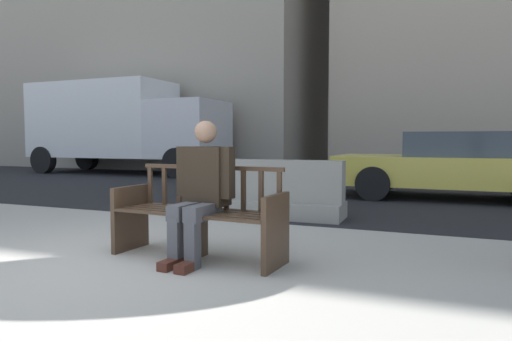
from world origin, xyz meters
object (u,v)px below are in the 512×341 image
(car_taxi_near, at_px, (452,165))
(delivery_truck, at_px, (122,123))
(street_bench, at_px, (199,217))
(seated_person, at_px, (201,187))
(jersey_barrier_centre, at_px, (276,194))

(car_taxi_near, bearing_deg, delivery_truck, 163.37)
(street_bench, bearing_deg, car_taxi_near, 67.64)
(car_taxi_near, distance_m, delivery_truck, 10.68)
(street_bench, height_order, seated_person, seated_person)
(seated_person, bearing_deg, car_taxi_near, 68.45)
(street_bench, xyz_separation_m, jersey_barrier_centre, (-0.10, 2.49, -0.06))
(car_taxi_near, bearing_deg, seated_person, -111.55)
(street_bench, xyz_separation_m, seated_person, (0.07, -0.06, 0.29))
(delivery_truck, bearing_deg, jersey_barrier_centre, -39.05)
(seated_person, height_order, car_taxi_near, seated_person)
(jersey_barrier_centre, bearing_deg, delivery_truck, 140.95)
(jersey_barrier_centre, bearing_deg, street_bench, -87.67)
(street_bench, xyz_separation_m, delivery_truck, (-7.83, 8.76, 1.29))
(seated_person, distance_m, car_taxi_near, 6.21)
(seated_person, distance_m, jersey_barrier_centre, 2.58)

